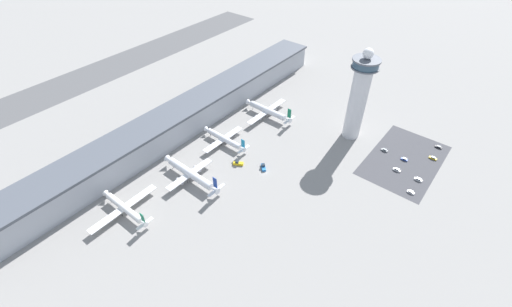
{
  "coord_description": "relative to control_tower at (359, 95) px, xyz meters",
  "views": [
    {
      "loc": [
        -120.8,
        -90.65,
        143.66
      ],
      "look_at": [
        3.69,
        9.4,
        7.3
      ],
      "focal_mm": 24.0,
      "sensor_mm": 36.0,
      "label": 1
    }
  ],
  "objects": [
    {
      "name": "parking_lot_surface",
      "position": [
        -2.16,
        -38.97,
        -31.4
      ],
      "size": [
        64.0,
        40.0,
        0.01
      ],
      "primitive_type": "cube",
      "color": "#424247",
      "rests_on": "ground"
    },
    {
      "name": "car_silver_sedan",
      "position": [
        -27.9,
        -52.14,
        -30.86
      ],
      "size": [
        1.81,
        4.2,
        1.4
      ],
      "color": "black",
      "rests_on": "ground"
    },
    {
      "name": "car_yellow_taxi",
      "position": [
        23.85,
        -51.97,
        -30.85
      ],
      "size": [
        1.92,
        4.41,
        1.43
      ],
      "color": "black",
      "rests_on": "ground"
    },
    {
      "name": "control_tower",
      "position": [
        0.0,
        0.0,
        0.0
      ],
      "size": [
        16.96,
        16.96,
        62.45
      ],
      "color": "silver",
      "rests_on": "ground"
    },
    {
      "name": "car_black_suv",
      "position": [
        -1.64,
        -25.46,
        -30.8
      ],
      "size": [
        1.76,
        4.24,
        1.56
      ],
      "color": "black",
      "rests_on": "ground"
    },
    {
      "name": "ground_plane",
      "position": [
        -66.62,
        23.5,
        -31.4
      ],
      "size": [
        1000.0,
        1000.0,
        0.0
      ],
      "primitive_type": "plane",
      "color": "gray"
    },
    {
      "name": "car_maroon_suv",
      "position": [
        -14.92,
        -38.9,
        -30.79
      ],
      "size": [
        1.89,
        4.74,
        1.59
      ],
      "color": "black",
      "rests_on": "ground"
    },
    {
      "name": "airplane_gate_delta",
      "position": [
        -17.46,
        58.25,
        -26.8
      ],
      "size": [
        41.31,
        39.97,
        13.92
      ],
      "color": "silver",
      "rests_on": "ground"
    },
    {
      "name": "runway_strip",
      "position": [
        -66.62,
        217.63,
        -31.4
      ],
      "size": [
        407.43,
        44.0,
        0.01
      ],
      "primitive_type": "cube",
      "color": "#515154",
      "rests_on": "ground"
    },
    {
      "name": "car_white_wagon",
      "position": [
        10.17,
        -52.66,
        -30.82
      ],
      "size": [
        1.82,
        4.79,
        1.5
      ],
      "color": "black",
      "rests_on": "ground"
    },
    {
      "name": "airplane_gate_bravo",
      "position": [
        -98.91,
        53.07,
        -26.66
      ],
      "size": [
        32.87,
        43.92,
        14.32
      ],
      "color": "silver",
      "rests_on": "ground"
    },
    {
      "name": "car_red_hatchback",
      "position": [
        -15.08,
        -51.97,
        -30.81
      ],
      "size": [
        1.88,
        4.76,
        1.54
      ],
      "color": "black",
      "rests_on": "ground"
    },
    {
      "name": "service_truck_catering",
      "position": [
        -71.45,
        40.34,
        -30.39
      ],
      "size": [
        5.24,
        6.64,
        2.93
      ],
      "color": "black",
      "rests_on": "ground"
    },
    {
      "name": "car_grey_coupe",
      "position": [
        -2.31,
        -38.87,
        -30.83
      ],
      "size": [
        2.0,
        4.34,
        1.49
      ],
      "color": "black",
      "rests_on": "ground"
    },
    {
      "name": "airplane_gate_alpha",
      "position": [
        -138.44,
        61.67,
        -27.29
      ],
      "size": [
        40.84,
        35.6,
        11.59
      ],
      "color": "white",
      "rests_on": "ground"
    },
    {
      "name": "service_truck_fuel",
      "position": [
        -64.29,
        25.98,
        -30.46
      ],
      "size": [
        5.91,
        6.09,
        2.73
      ],
      "color": "black",
      "rests_on": "ground"
    },
    {
      "name": "airplane_gate_charlie",
      "position": [
        -61.48,
        61.2,
        -27.54
      ],
      "size": [
        34.2,
        35.99,
        11.63
      ],
      "color": "silver",
      "rests_on": "ground"
    },
    {
      "name": "terminal_building",
      "position": [
        -66.62,
        93.5,
        -21.78
      ],
      "size": [
        271.62,
        25.0,
        19.06
      ],
      "color": "#A3A8B2",
      "rests_on": "ground"
    }
  ]
}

